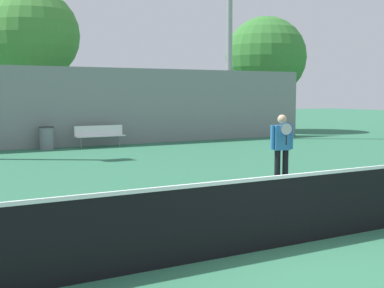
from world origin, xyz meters
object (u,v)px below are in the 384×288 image
tennis_net (267,213)px  bench_courtside_near (100,134)px  tree_green_broad (33,35)px  tennis_player (282,146)px  trash_bin (47,138)px  tree_dark_dense (266,57)px

tennis_net → bench_courtside_near: 15.00m
tennis_net → tree_green_broad: 19.08m
tree_green_broad → tennis_player: bearing=-81.5°
tennis_net → tennis_player: (3.47, 3.93, 0.43)m
trash_bin → tree_green_broad: tree_green_broad is taller
trash_bin → bench_courtside_near: bearing=-4.6°
tennis_net → tennis_player: size_ratio=6.61×
tennis_player → tree_green_broad: (-2.18, 14.63, 3.77)m
trash_bin → tree_dark_dense: (13.31, 3.55, 3.73)m
bench_courtside_near → trash_bin: size_ratio=2.31×
bench_courtside_near → tree_dark_dense: 12.36m
tennis_net → bench_courtside_near: size_ratio=5.46×
tennis_player → tree_dark_dense: 18.27m
tennis_net → trash_bin: 14.91m
tennis_player → tennis_net: bearing=-113.2°
tennis_net → bench_courtside_near: tennis_net is taller
tennis_player → tree_green_broad: size_ratio=0.25×
tree_green_broad → trash_bin: bearing=-97.5°
trash_bin → tree_green_broad: (0.48, 3.68, 4.28)m
trash_bin → tree_dark_dense: bearing=14.9°
tennis_player → tree_green_broad: 15.26m
tree_green_broad → tree_dark_dense: tree_green_broad is taller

